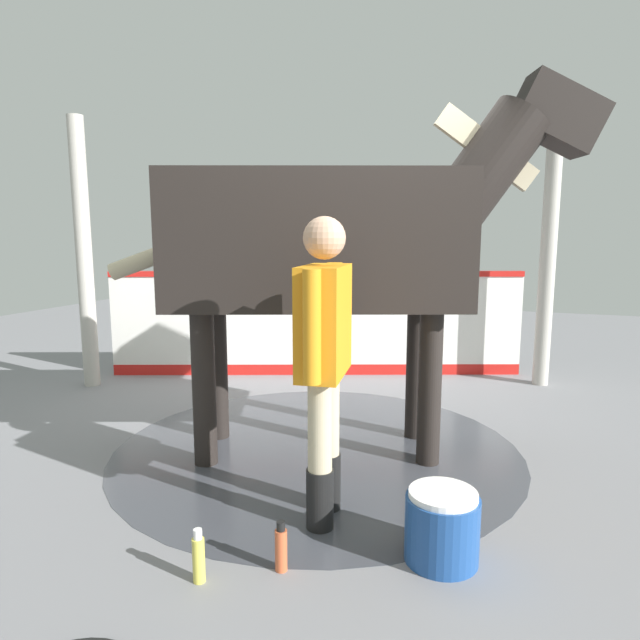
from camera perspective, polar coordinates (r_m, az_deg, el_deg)
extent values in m
cube|color=gray|center=(4.44, 0.26, -12.01)|extent=(16.00, 16.00, 0.02)
cylinder|color=#42444C|center=(4.17, -0.32, -13.27)|extent=(2.98, 2.98, 0.00)
cube|color=white|center=(6.12, -0.34, -0.63)|extent=(4.33, 1.63, 1.11)
cube|color=red|center=(6.05, -0.35, 4.85)|extent=(4.34, 1.65, 0.06)
cube|color=red|center=(6.22, -0.34, -5.14)|extent=(4.33, 1.64, 0.12)
cylinder|color=#B7B2A8|center=(6.10, 22.73, 6.29)|extent=(0.16, 0.16, 2.73)
cylinder|color=#B7B2A8|center=(6.09, -23.43, 6.25)|extent=(0.16, 0.16, 2.73)
cube|color=black|center=(3.86, -0.34, 8.29)|extent=(2.22, 1.55, 0.91)
cylinder|color=black|center=(4.31, 10.04, -5.15)|extent=(0.16, 0.16, 1.08)
cylinder|color=black|center=(3.83, 11.39, -6.98)|extent=(0.16, 0.16, 1.08)
cylinder|color=black|center=(4.31, -10.69, -5.17)|extent=(0.16, 0.16, 1.08)
cylinder|color=black|center=(3.83, -12.03, -7.00)|extent=(0.16, 0.16, 1.08)
cylinder|color=black|center=(4.05, 16.92, 14.90)|extent=(0.92, 0.67, 0.94)
cube|color=#C6B793|center=(4.07, 17.01, 16.82)|extent=(0.71, 0.31, 0.58)
cube|color=black|center=(4.26, 23.51, 19.06)|extent=(0.71, 0.49, 0.56)
cylinder|color=#C6B793|center=(4.02, -16.57, 6.52)|extent=(0.70, 0.35, 0.35)
cylinder|color=black|center=(3.10, -0.01, -18.18)|extent=(0.15, 0.15, 0.33)
cylinder|color=#C6B793|center=(2.93, -0.01, -10.95)|extent=(0.13, 0.13, 0.50)
cylinder|color=black|center=(3.29, 0.82, -16.48)|extent=(0.15, 0.15, 0.33)
cylinder|color=#C6B793|center=(3.13, 0.84, -9.62)|extent=(0.13, 0.13, 0.50)
cube|color=orange|center=(2.90, 0.44, -0.08)|extent=(0.28, 0.51, 0.59)
cylinder|color=orange|center=(2.61, -0.85, -0.75)|extent=(0.09, 0.09, 0.56)
cylinder|color=orange|center=(3.18, 1.51, 0.99)|extent=(0.09, 0.09, 0.56)
sphere|color=tan|center=(2.86, 0.45, 8.57)|extent=(0.22, 0.22, 0.22)
cylinder|color=#1E478C|center=(2.90, 12.62, -20.51)|extent=(0.36, 0.36, 0.33)
cylinder|color=white|center=(2.82, 12.75, -17.35)|extent=(0.33, 0.33, 0.03)
cylinder|color=#D8CC4C|center=(2.78, -12.56, -23.29)|extent=(0.06, 0.06, 0.21)
cylinder|color=white|center=(2.71, -12.66, -20.98)|extent=(0.04, 0.04, 0.05)
cylinder|color=#CC5933|center=(2.80, -4.09, -22.87)|extent=(0.06, 0.06, 0.20)
cylinder|color=black|center=(2.74, -4.12, -20.67)|extent=(0.04, 0.04, 0.04)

